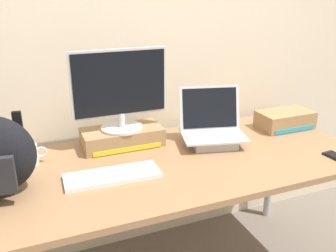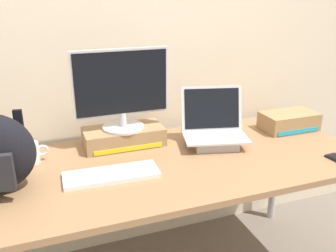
% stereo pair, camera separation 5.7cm
% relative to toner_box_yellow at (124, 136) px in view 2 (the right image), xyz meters
% --- Properties ---
extents(back_wall, '(7.00, 0.10, 2.60)m').
position_rel_toner_box_yellow_xyz_m(back_wall, '(0.15, 0.24, 0.50)').
color(back_wall, beige).
rests_on(back_wall, ground).
extents(desk, '(1.93, 0.81, 0.75)m').
position_rel_toner_box_yellow_xyz_m(desk, '(0.15, -0.27, -0.11)').
color(desk, '#99704C').
rests_on(desk, ground).
extents(toner_box_yellow, '(0.41, 0.20, 0.09)m').
position_rel_toner_box_yellow_xyz_m(toner_box_yellow, '(0.00, 0.00, 0.00)').
color(toner_box_yellow, '#9E7A51').
rests_on(toner_box_yellow, desk).
extents(desktop_monitor, '(0.49, 0.22, 0.41)m').
position_rel_toner_box_yellow_xyz_m(desktop_monitor, '(0.00, -0.00, 0.25)').
color(desktop_monitor, silver).
rests_on(desktop_monitor, toner_box_yellow).
extents(open_laptop, '(0.38, 0.32, 0.29)m').
position_rel_toner_box_yellow_xyz_m(open_laptop, '(0.45, -0.16, 0.01)').
color(open_laptop, '#ADADB2').
rests_on(open_laptop, desk).
extents(external_keyboard, '(0.42, 0.17, 0.02)m').
position_rel_toner_box_yellow_xyz_m(external_keyboard, '(-0.14, -0.33, -0.04)').
color(external_keyboard, white).
rests_on(external_keyboard, desk).
extents(coffee_mug, '(0.13, 0.09, 0.10)m').
position_rel_toner_box_yellow_xyz_m(coffee_mug, '(-0.46, -0.06, 0.00)').
color(coffee_mug, silver).
rests_on(coffee_mug, desk).
extents(toner_box_cyan, '(0.32, 0.18, 0.10)m').
position_rel_toner_box_yellow_xyz_m(toner_box_cyan, '(0.96, -0.11, 0.00)').
color(toner_box_cyan, '#9E7A51').
rests_on(toner_box_cyan, desk).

